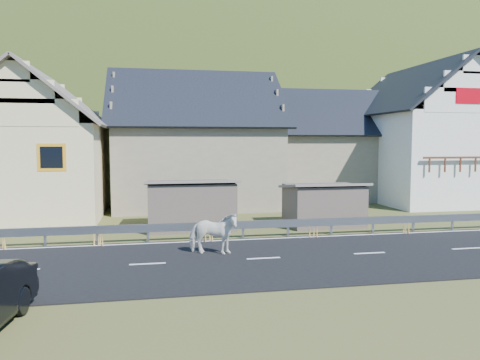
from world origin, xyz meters
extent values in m
plane|color=#414E22|center=(0.00, 0.00, 0.00)|extent=(160.00, 160.00, 0.00)
cube|color=black|center=(0.00, 0.00, 0.02)|extent=(60.00, 7.00, 0.04)
cube|color=silver|center=(0.00, 0.00, 0.04)|extent=(60.00, 6.60, 0.01)
cube|color=#93969B|center=(0.00, 3.68, 0.58)|extent=(28.00, 0.08, 0.34)
cube|color=#93969B|center=(-8.00, 3.70, 0.35)|extent=(0.10, 0.06, 0.70)
cube|color=#93969B|center=(-6.00, 3.70, 0.35)|extent=(0.10, 0.06, 0.70)
cube|color=#93969B|center=(-4.00, 3.70, 0.35)|extent=(0.10, 0.06, 0.70)
cube|color=#93969B|center=(-2.00, 3.70, 0.35)|extent=(0.10, 0.06, 0.70)
cube|color=#93969B|center=(0.00, 3.70, 0.35)|extent=(0.10, 0.06, 0.70)
cube|color=#93969B|center=(2.00, 3.70, 0.35)|extent=(0.10, 0.06, 0.70)
cube|color=#93969B|center=(4.00, 3.70, 0.35)|extent=(0.10, 0.06, 0.70)
cube|color=#93969B|center=(6.00, 3.70, 0.35)|extent=(0.10, 0.06, 0.70)
cube|color=#93969B|center=(8.00, 3.70, 0.35)|extent=(0.10, 0.06, 0.70)
cube|color=#93969B|center=(10.00, 3.70, 0.35)|extent=(0.10, 0.06, 0.70)
cube|color=#6B5D52|center=(-2.00, 6.50, 1.10)|extent=(4.30, 3.30, 2.40)
cube|color=#6B5D52|center=(4.50, 6.00, 1.00)|extent=(3.80, 2.90, 2.20)
cube|color=beige|center=(-10.00, 12.00, 2.50)|extent=(7.00, 9.00, 5.00)
cube|color=orange|center=(-8.40, 7.50, 3.40)|extent=(1.30, 0.12, 1.30)
cube|color=gray|center=(-12.00, 13.50, 6.56)|extent=(0.70, 0.70, 2.40)
cube|color=gray|center=(-1.00, 15.00, 2.50)|extent=(10.00, 9.00, 5.00)
cube|color=gray|center=(9.00, 17.00, 2.30)|extent=(9.00, 8.00, 4.60)
cube|color=white|center=(15.00, 14.00, 3.00)|extent=(8.00, 10.00, 6.00)
cube|color=#BA000D|center=(15.00, 8.97, 6.80)|extent=(2.60, 0.06, 0.90)
cube|color=brown|center=(15.00, 8.75, 3.20)|extent=(6.80, 0.12, 0.12)
ellipsoid|color=#2C3C15|center=(5.00, 180.00, -20.00)|extent=(440.00, 280.00, 260.00)
imported|color=white|center=(-1.66, 0.95, 0.82)|extent=(1.36, 2.01, 1.55)
camera|label=1|loc=(-3.85, -15.68, 4.13)|focal=35.00mm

